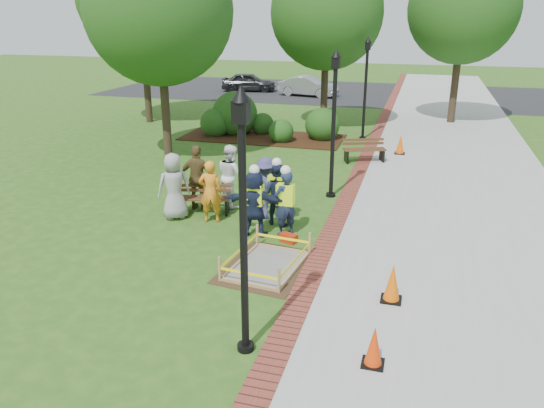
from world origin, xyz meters
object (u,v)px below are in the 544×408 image
(wet_concrete_pad, at_px, (267,257))
(hivis_worker_a, at_px, (255,201))
(lamp_near, at_px, (243,208))
(hivis_worker_c, at_px, (277,191))
(hivis_worker_b, at_px, (285,201))
(bench_near, at_px, (205,205))
(cone_front, at_px, (374,347))

(wet_concrete_pad, bearing_deg, hivis_worker_a, 116.00)
(lamp_near, distance_m, hivis_worker_c, 5.79)
(hivis_worker_b, bearing_deg, bench_near, 161.32)
(lamp_near, distance_m, hivis_worker_b, 5.10)
(cone_front, distance_m, hivis_worker_c, 6.15)
(cone_front, height_order, lamp_near, lamp_near)
(lamp_near, height_order, hivis_worker_c, lamp_near)
(wet_concrete_pad, height_order, hivis_worker_c, hivis_worker_c)
(wet_concrete_pad, distance_m, lamp_near, 3.74)
(hivis_worker_b, xyz_separation_m, hivis_worker_c, (-0.40, 0.67, -0.01))
(bench_near, distance_m, hivis_worker_a, 2.19)
(hivis_worker_b, bearing_deg, wet_concrete_pad, -87.49)
(hivis_worker_c, bearing_deg, cone_front, -60.34)
(cone_front, relative_size, hivis_worker_c, 0.39)
(hivis_worker_a, bearing_deg, hivis_worker_c, 71.25)
(wet_concrete_pad, xyz_separation_m, bench_near, (-2.58, 2.70, 0.01))
(lamp_near, bearing_deg, hivis_worker_b, 96.95)
(lamp_near, bearing_deg, cone_front, 4.24)
(hivis_worker_c, bearing_deg, hivis_worker_b, -58.92)
(cone_front, xyz_separation_m, hivis_worker_a, (-3.34, 4.42, 0.57))
(hivis_worker_a, bearing_deg, wet_concrete_pad, -64.00)
(hivis_worker_a, bearing_deg, hivis_worker_b, 18.54)
(wet_concrete_pad, relative_size, hivis_worker_c, 1.40)
(bench_near, relative_size, cone_front, 2.15)
(bench_near, xyz_separation_m, hivis_worker_c, (2.09, -0.18, 0.64))
(wet_concrete_pad, distance_m, bench_near, 3.73)
(wet_concrete_pad, xyz_separation_m, cone_front, (2.55, -2.80, 0.10))
(bench_near, bearing_deg, hivis_worker_c, -4.85)
(cone_front, xyz_separation_m, hivis_worker_b, (-2.63, 4.66, 0.56))
(wet_concrete_pad, relative_size, bench_near, 1.66)
(wet_concrete_pad, height_order, hivis_worker_a, hivis_worker_a)
(cone_front, distance_m, lamp_near, 2.97)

